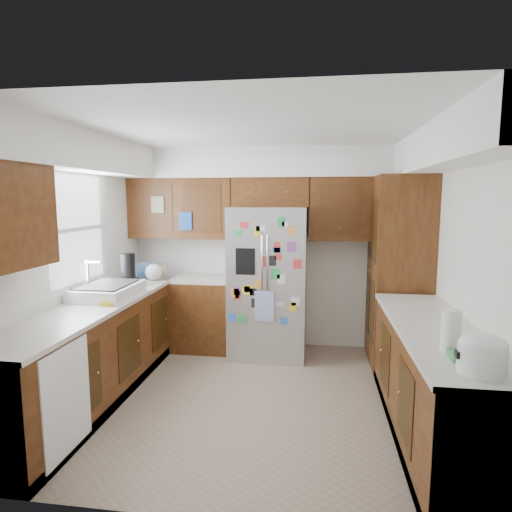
{
  "coord_description": "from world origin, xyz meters",
  "views": [
    {
      "loc": [
        0.56,
        -3.84,
        1.9
      ],
      "look_at": [
        -0.03,
        0.35,
        1.33
      ],
      "focal_mm": 30.0,
      "sensor_mm": 36.0,
      "label": 1
    }
  ],
  "objects_px": {
    "paper_towel": "(451,331)",
    "fridge": "(269,282)",
    "pantry": "(399,271)",
    "rice_cooker": "(482,353)"
  },
  "relations": [
    {
      "from": "pantry",
      "to": "paper_towel",
      "type": "distance_m",
      "value": 2.19
    },
    {
      "from": "paper_towel",
      "to": "rice_cooker",
      "type": "bearing_deg",
      "value": -78.61
    },
    {
      "from": "paper_towel",
      "to": "fridge",
      "type": "bearing_deg",
      "value": 122.53
    },
    {
      "from": "rice_cooker",
      "to": "pantry",
      "type": "bearing_deg",
      "value": 89.99
    },
    {
      "from": "pantry",
      "to": "rice_cooker",
      "type": "bearing_deg",
      "value": -90.01
    },
    {
      "from": "pantry",
      "to": "rice_cooker",
      "type": "relative_size",
      "value": 7.87
    },
    {
      "from": "fridge",
      "to": "rice_cooker",
      "type": "distance_m",
      "value": 2.99
    },
    {
      "from": "pantry",
      "to": "paper_towel",
      "type": "bearing_deg",
      "value": -91.81
    },
    {
      "from": "fridge",
      "to": "paper_towel",
      "type": "distance_m",
      "value": 2.67
    },
    {
      "from": "fridge",
      "to": "paper_towel",
      "type": "xyz_separation_m",
      "value": [
        1.43,
        -2.24,
        0.16
      ]
    }
  ]
}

